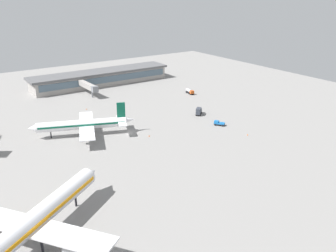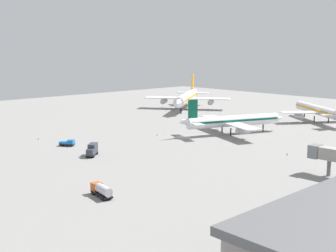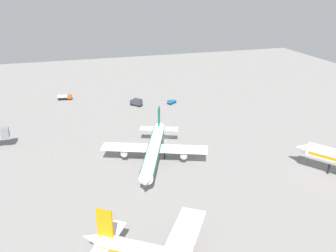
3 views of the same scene
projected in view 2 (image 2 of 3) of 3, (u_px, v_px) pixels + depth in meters
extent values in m
plane|color=gray|center=(183.00, 137.00, 148.94)|extent=(288.00, 288.00, 0.00)
cylinder|color=white|center=(186.00, 98.00, 215.62)|extent=(38.03, 28.85, 4.75)
cone|color=white|center=(178.00, 103.00, 193.39)|extent=(6.49, 6.43, 4.52)
cone|color=white|center=(194.00, 92.00, 237.74)|extent=(7.05, 6.54, 3.80)
cube|color=orange|center=(186.00, 97.00, 215.56)|extent=(36.68, 27.93, 0.86)
cube|color=white|center=(187.00, 98.00, 217.79)|extent=(29.36, 37.52, 0.43)
cylinder|color=#A5A8AD|center=(211.00, 102.00, 215.79)|extent=(6.10, 5.38, 2.62)
cylinder|color=#A5A8AD|center=(164.00, 101.00, 220.36)|extent=(6.10, 5.38, 2.62)
cube|color=white|center=(193.00, 93.00, 234.32)|extent=(12.65, 15.65, 0.34)
cube|color=orange|center=(193.00, 82.00, 233.35)|extent=(3.68, 2.82, 7.61)
cylinder|color=black|center=(181.00, 110.00, 201.71)|extent=(0.57, 0.57, 3.33)
cylinder|color=black|center=(195.00, 105.00, 218.89)|extent=(0.57, 0.57, 3.33)
cylinder|color=black|center=(180.00, 105.00, 220.41)|extent=(0.57, 0.57, 3.33)
cylinder|color=white|center=(318.00, 110.00, 179.98)|extent=(22.29, 30.44, 3.76)
cone|color=white|center=(298.00, 105.00, 197.73)|extent=(5.07, 5.12, 3.57)
cube|color=orange|center=(319.00, 110.00, 179.93)|extent=(21.58, 29.35, 0.68)
cube|color=white|center=(321.00, 112.00, 178.38)|extent=(29.98, 22.74, 0.34)
cylinder|color=#A5A8AD|center=(299.00, 116.00, 177.20)|extent=(4.21, 4.84, 2.07)
cylinder|color=black|center=(305.00, 114.00, 192.18)|extent=(0.45, 0.45, 2.63)
cylinder|color=black|center=(314.00, 119.00, 177.39)|extent=(0.45, 0.45, 2.63)
cylinder|color=black|center=(328.00, 119.00, 178.32)|extent=(0.45, 0.45, 2.63)
cylinder|color=white|center=(234.00, 121.00, 153.79)|extent=(33.22, 15.93, 3.76)
cone|color=white|center=(278.00, 118.00, 160.45)|extent=(4.80, 4.70, 3.57)
cone|color=white|center=(185.00, 122.00, 147.04)|extent=(5.47, 4.51, 3.01)
cube|color=#0C593F|center=(234.00, 120.00, 153.74)|extent=(31.97, 15.50, 0.68)
cube|color=white|center=(229.00, 122.00, 153.23)|extent=(16.90, 32.25, 0.34)
cylinder|color=#A5A8AD|center=(217.00, 122.00, 161.78)|extent=(4.89, 3.54, 2.07)
cylinder|color=#A5A8AD|center=(243.00, 130.00, 145.13)|extent=(4.89, 3.54, 2.07)
cube|color=white|center=(193.00, 122.00, 148.11)|extent=(7.58, 13.22, 0.27)
cube|color=#0C593F|center=(193.00, 109.00, 147.34)|extent=(3.21, 1.57, 6.02)
cylinder|color=black|center=(263.00, 128.00, 158.71)|extent=(0.45, 0.45, 2.63)
cylinder|color=black|center=(222.00, 129.00, 156.09)|extent=(0.45, 0.45, 2.63)
cylinder|color=black|center=(231.00, 132.00, 150.58)|extent=(0.45, 0.45, 2.63)
cube|color=black|center=(92.00, 154.00, 122.57)|extent=(5.45, 5.13, 0.30)
cube|color=#333842|center=(90.00, 152.00, 120.55)|extent=(2.61, 2.62, 1.60)
cube|color=#3F596B|center=(89.00, 152.00, 119.70)|extent=(1.12, 1.25, 0.90)
cube|color=#333842|center=(93.00, 148.00, 123.21)|extent=(4.10, 3.94, 2.60)
cylinder|color=black|center=(94.00, 156.00, 120.59)|extent=(0.80, 0.75, 0.80)
cylinder|color=black|center=(87.00, 156.00, 120.77)|extent=(0.80, 0.75, 0.80)
cylinder|color=black|center=(97.00, 153.00, 124.43)|extent=(0.80, 0.75, 0.80)
cylinder|color=black|center=(91.00, 153.00, 124.61)|extent=(0.80, 0.75, 0.80)
cube|color=black|center=(102.00, 194.00, 88.91)|extent=(2.84, 6.52, 0.30)
cube|color=#BF4C19|center=(97.00, 187.00, 90.58)|extent=(2.15, 2.07, 1.60)
cube|color=#3F596B|center=(95.00, 184.00, 91.18)|extent=(1.59, 0.32, 0.90)
cylinder|color=#B7B7BC|center=(104.00, 190.00, 87.99)|extent=(2.47, 4.72, 1.80)
cylinder|color=black|center=(92.00, 193.00, 90.20)|extent=(0.42, 0.84, 0.80)
cylinder|color=black|center=(101.00, 191.00, 91.25)|extent=(0.42, 0.84, 0.80)
cylinder|color=black|center=(102.00, 199.00, 86.61)|extent=(0.42, 0.84, 0.80)
cylinder|color=black|center=(111.00, 197.00, 87.66)|extent=(0.42, 0.84, 0.80)
cube|color=black|center=(67.00, 144.00, 135.24)|extent=(4.11, 4.68, 0.30)
cube|color=#1966B2|center=(71.00, 142.00, 134.86)|extent=(2.59, 2.57, 1.20)
cube|color=#3F596B|center=(74.00, 141.00, 134.66)|extent=(1.34, 0.99, 0.67)
cube|color=#1966B2|center=(64.00, 143.00, 135.33)|extent=(3.06, 3.22, 0.60)
cylinder|color=black|center=(73.00, 144.00, 135.88)|extent=(0.71, 0.83, 0.80)
cylinder|color=black|center=(71.00, 145.00, 134.04)|extent=(0.71, 0.83, 0.80)
cylinder|color=black|center=(64.00, 144.00, 136.48)|extent=(0.71, 0.83, 0.80)
cylinder|color=black|center=(61.00, 145.00, 134.64)|extent=(0.71, 0.83, 0.80)
cylinder|color=slate|center=(329.00, 168.00, 103.30)|extent=(0.90, 0.90, 3.80)
cube|color=slate|center=(315.00, 151.00, 105.21)|extent=(3.19, 2.49, 3.08)
cone|color=#EA590C|center=(287.00, 154.00, 123.55)|extent=(0.44, 0.44, 0.60)
cone|color=#EA590C|center=(157.00, 134.00, 151.71)|extent=(0.44, 0.44, 0.60)
cone|color=#EA590C|center=(38.00, 139.00, 144.66)|extent=(0.44, 0.44, 0.60)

